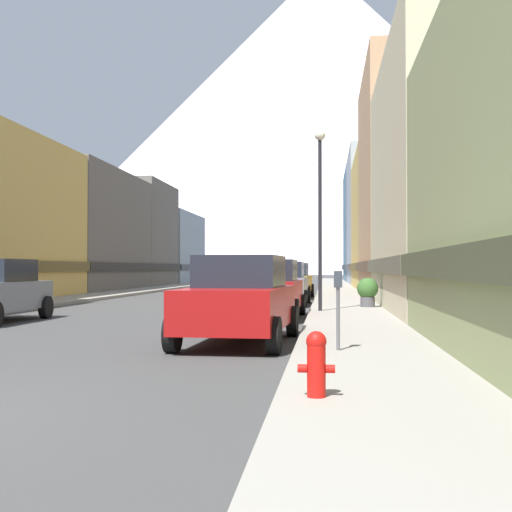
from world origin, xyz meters
TOP-DOWN VIEW (x-y plane):
  - sidewalk_left at (-6.25, 35.00)m, footprint 2.50×100.00m
  - sidewalk_right at (6.25, 35.00)m, footprint 2.50×100.00m
  - storefront_left_3 at (-11.97, 37.22)m, footprint 9.25×13.65m
  - storefront_left_4 at (-11.51, 48.73)m, footprint 8.32×9.29m
  - storefront_left_5 at (-10.89, 60.26)m, footprint 7.08×12.60m
  - storefront_right_1 at (11.13, 17.66)m, footprint 7.56×13.34m
  - storefront_right_2 at (12.46, 30.48)m, footprint 10.23×11.69m
  - storefront_right_3 at (11.27, 42.74)m, footprint 7.83×12.43m
  - storefront_right_4 at (10.59, 55.28)m, footprint 6.48×11.82m
  - storefront_right_5 at (11.05, 68.27)m, footprint 7.40×13.83m
  - car_right_0 at (3.80, 7.76)m, footprint 2.25×4.48m
  - car_right_1 at (3.80, 14.62)m, footprint 2.15×4.44m
  - car_right_2 at (3.80, 22.04)m, footprint 2.11×4.42m
  - car_right_3 at (3.80, 28.47)m, footprint 2.18×4.46m
  - car_driving_0 at (-1.60, 40.34)m, footprint 2.06×4.40m
  - car_driving_1 at (1.60, 38.83)m, footprint 2.06×4.40m
  - fire_hydrant_near at (5.45, 1.39)m, footprint 0.40×0.22m
  - parking_meter_near at (5.75, 5.58)m, footprint 0.14×0.10m
  - potted_plant_0 at (7.00, 18.48)m, footprint 0.75×0.75m
  - streetlamp_right at (5.35, 16.12)m, footprint 0.36×0.36m
  - mountain_backdrop at (4.23, 260.00)m, footprint 227.22×227.22m

SIDE VIEW (x-z plane):
  - sidewalk_left at x=-6.25m, z-range 0.00..0.15m
  - sidewalk_right at x=6.25m, z-range 0.00..0.15m
  - fire_hydrant_near at x=5.45m, z-range 0.17..0.88m
  - potted_plant_0 at x=7.00m, z-range 0.20..1.23m
  - car_right_0 at x=3.80m, z-range 0.01..1.79m
  - car_right_1 at x=3.80m, z-range 0.01..1.79m
  - car_right_2 at x=3.80m, z-range 0.01..1.79m
  - car_right_3 at x=3.80m, z-range 0.01..1.79m
  - car_driving_0 at x=-1.60m, z-range 0.01..1.79m
  - car_driving_1 at x=1.60m, z-range 0.01..1.79m
  - parking_meter_near at x=5.75m, z-range 0.35..1.68m
  - storefront_left_5 at x=-10.89m, z-range -0.13..6.78m
  - storefront_left_3 at x=-11.97m, z-range -0.14..7.70m
  - streetlamp_right at x=5.35m, z-range 1.06..6.92m
  - storefront_left_4 at x=-11.51m, z-range -0.15..8.34m
  - storefront_right_1 at x=11.13m, z-range -0.16..8.69m
  - storefront_right_3 at x=11.27m, z-range -0.16..9.14m
  - storefront_right_4 at x=10.59m, z-range -0.18..11.61m
  - storefront_right_2 at x=12.46m, z-range -0.18..11.71m
  - storefront_right_5 at x=11.05m, z-range -0.18..11.72m
  - mountain_backdrop at x=4.23m, z-range 0.00..120.64m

